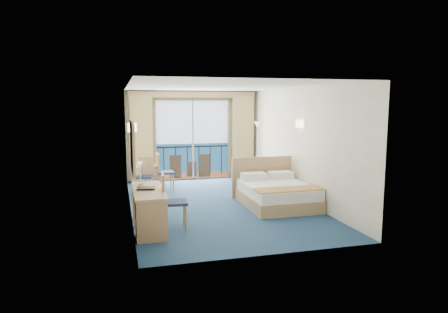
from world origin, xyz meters
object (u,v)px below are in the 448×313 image
desk (151,213)px  round_table (146,172)px  table_chair_b (146,173)px  armchair (260,174)px  nightstand (273,181)px  desk_chair (170,198)px  table_chair_a (162,169)px  floor_lamp (257,136)px  bed (276,193)px

desk → round_table: desk is taller
desk → table_chair_b: (0.15, 3.42, 0.12)m
armchair → desk: (-3.34, -3.56, 0.08)m
nightstand → armchair: 0.64m
desk_chair → armchair: bearing=-38.3°
table_chair_a → desk_chair: bearing=173.1°
round_table → table_chair_a: bearing=-26.5°
desk → table_chair_a: bearing=80.6°
desk_chair → desk: bearing=136.1°
floor_lamp → desk_chair: bearing=-127.6°
floor_lamp → desk_chair: 5.32m
nightstand → round_table: size_ratio=0.72×
armchair → table_chair_a: 2.74m
bed → floor_lamp: bearing=78.3°
nightstand → desk: desk is taller
table_chair_a → table_chair_b: 0.54m
desk → desk_chair: desk_chair is taller
bed → floor_lamp: size_ratio=1.07×
desk_chair → nightstand: bearing=-45.8°
table_chair_a → table_chair_b: (-0.46, -0.28, -0.03)m
bed → round_table: 3.71m
floor_lamp → desk_chair: floor_lamp is taller
desk → table_chair_b: size_ratio=1.68×
round_table → table_chair_b: 0.50m
armchair → desk: desk is taller
bed → nightstand: (0.53, 1.49, -0.02)m
bed → floor_lamp: 3.30m
nightstand → desk: 4.57m
desk_chair → round_table: desk_chair is taller
nightstand → floor_lamp: floor_lamp is taller
desk → round_table: size_ratio=2.23×
armchair → desk_chair: desk_chair is taller
desk → desk_chair: 0.55m
floor_lamp → desk: (-3.59, -4.52, -0.93)m
table_chair_b → table_chair_a: bearing=49.5°
bed → round_table: bed is taller
desk_chair → table_chair_a: size_ratio=1.04×
bed → round_table: (-2.77, 2.46, 0.21)m
bed → armchair: bearing=79.7°
bed → round_table: bearing=138.3°
round_table → table_chair_a: size_ratio=0.72×
table_chair_a → round_table: bearing=60.4°
nightstand → armchair: (-0.15, 0.62, 0.08)m
floor_lamp → round_table: 3.56m
nightstand → table_chair_a: table_chair_a is taller
desk → table_chair_a: table_chair_a is taller
nightstand → round_table: (-3.30, 0.98, 0.23)m
nightstand → floor_lamp: bearing=86.4°
desk_chair → table_chair_b: 3.09m
nightstand → round_table: round_table is taller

